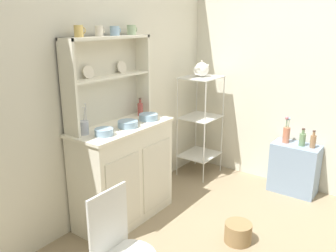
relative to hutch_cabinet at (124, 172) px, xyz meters
name	(u,v)px	position (x,y,z in m)	size (l,w,h in m)	color
wall_back	(100,83)	(0.02, 0.26, 0.78)	(3.84, 0.05, 2.50)	silver
wall_right	(336,77)	(1.64, -1.37, 0.78)	(0.05, 3.84, 2.50)	silver
hutch_cabinet	(124,172)	(0.00, 0.00, 0.00)	(0.97, 0.45, 0.91)	silver
hutch_shelf_unit	(106,74)	(0.00, 0.16, 0.88)	(0.90, 0.18, 0.76)	silver
bakers_rack	(200,116)	(1.28, -0.04, 0.26)	(0.44, 0.39, 1.18)	silver
side_shelf_blue	(294,168)	(1.46, -1.12, -0.20)	(0.28, 0.48, 0.54)	#849EBC
wire_chair	(119,245)	(-0.87, -0.77, 0.05)	(0.36, 0.36, 0.85)	white
floor_basket	(238,233)	(0.27, -1.03, -0.38)	(0.23, 0.23, 0.17)	#93754C
cup_gold_0	(79,31)	(-0.30, 0.12, 1.24)	(0.08, 0.07, 0.09)	#DBB760
cup_cream_1	(99,31)	(-0.09, 0.12, 1.24)	(0.08, 0.07, 0.08)	silver
cup_sky_2	(115,31)	(0.09, 0.12, 1.24)	(0.09, 0.08, 0.08)	#8EB2D1
cup_sage_3	(132,30)	(0.30, 0.12, 1.24)	(0.09, 0.08, 0.09)	#9EB78E
bowl_mixing_large	(104,132)	(-0.28, -0.07, 0.47)	(0.15, 0.15, 0.06)	#8EB2D1
bowl_floral_medium	(128,124)	(0.00, -0.07, 0.47)	(0.17, 0.17, 0.05)	#8EB2D1
bowl_cream_small	(148,117)	(0.28, -0.07, 0.47)	(0.17, 0.17, 0.06)	#8EB2D1
jam_bottle	(140,109)	(0.36, 0.09, 0.51)	(0.05, 0.05, 0.17)	#B74C47
utensil_jar	(84,127)	(-0.35, 0.08, 0.50)	(0.08, 0.08, 0.25)	#B2B7C6
porcelain_teapot	(202,70)	(1.27, -0.04, 0.80)	(0.25, 0.16, 0.18)	white
flower_vase	(286,133)	(1.46, -1.00, 0.18)	(0.07, 0.07, 0.29)	#C67556
oil_bottle	(302,139)	(1.46, -1.17, 0.15)	(0.06, 0.06, 0.19)	#6B8C60
vinegar_bottle	(313,141)	(1.46, -1.27, 0.15)	(0.06, 0.06, 0.19)	#99704C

